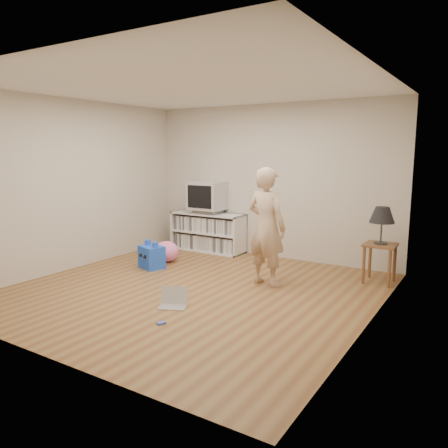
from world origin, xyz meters
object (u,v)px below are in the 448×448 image
at_px(plush_blue, 152,257).
at_px(plush_pink, 166,252).
at_px(dvd_deck, 208,211).
at_px(crt_tv, 208,196).
at_px(laptop, 174,301).
at_px(table_lamp, 382,216).
at_px(media_unit, 208,232).
at_px(person, 267,227).
at_px(side_table, 380,253).

xyz_separation_m(plush_blue, plush_pink, (-0.06, 0.43, -0.01)).
xyz_separation_m(dvd_deck, plush_blue, (-0.07, -1.47, -0.55)).
distance_m(dvd_deck, plush_blue, 1.58).
relative_size(crt_tv, laptop, 1.52).
xyz_separation_m(table_lamp, laptop, (-1.84, -2.27, -0.88)).
xyz_separation_m(media_unit, crt_tv, (0.00, -0.02, 0.67)).
bearing_deg(laptop, person, 43.10).
relative_size(dvd_deck, laptop, 1.14).
relative_size(media_unit, side_table, 2.55).
height_order(laptop, plush_pink, plush_pink).
distance_m(laptop, plush_blue, 1.80).
bearing_deg(person, plush_blue, 16.04).
relative_size(person, plush_pink, 3.95).
height_order(side_table, plush_pink, side_table).
relative_size(media_unit, plush_pink, 3.44).
xyz_separation_m(side_table, laptop, (-1.84, -2.27, -0.36)).
height_order(dvd_deck, plush_blue, dvd_deck).
distance_m(table_lamp, laptop, 3.05).
height_order(side_table, plush_blue, side_table).
distance_m(person, laptop, 1.63).
xyz_separation_m(side_table, table_lamp, (0.00, 0.00, 0.53)).
relative_size(table_lamp, plush_blue, 1.15).
xyz_separation_m(person, laptop, (-0.55, -1.34, -0.74)).
bearing_deg(plush_pink, dvd_deck, 83.13).
relative_size(media_unit, crt_tv, 2.33).
height_order(media_unit, dvd_deck, dvd_deck).
distance_m(media_unit, side_table, 3.15).
xyz_separation_m(table_lamp, person, (-1.29, -0.93, -0.14)).
height_order(crt_tv, laptop, crt_tv).
xyz_separation_m(dvd_deck, plush_pink, (-0.13, -1.05, -0.56)).
bearing_deg(dvd_deck, plush_pink, -96.87).
xyz_separation_m(side_table, plush_blue, (-3.20, -1.10, -0.23)).
distance_m(crt_tv, table_lamp, 3.15).
distance_m(crt_tv, plush_blue, 1.69).
relative_size(table_lamp, laptop, 1.30).
distance_m(crt_tv, laptop, 3.09).
bearing_deg(media_unit, plush_pink, -96.77).
bearing_deg(plush_blue, media_unit, 106.95).
height_order(table_lamp, plush_pink, table_lamp).
bearing_deg(media_unit, side_table, -7.03).
distance_m(media_unit, crt_tv, 0.67).
relative_size(person, plush_blue, 3.58).
height_order(crt_tv, table_lamp, crt_tv).
xyz_separation_m(media_unit, side_table, (3.13, -0.39, 0.07)).
xyz_separation_m(dvd_deck, table_lamp, (3.13, -0.37, 0.21)).
distance_m(laptop, plush_pink, 2.13).
relative_size(laptop, plush_blue, 0.88).
distance_m(media_unit, plush_blue, 1.50).
bearing_deg(plush_blue, crt_tv, 106.91).
bearing_deg(plush_blue, dvd_deck, 106.92).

